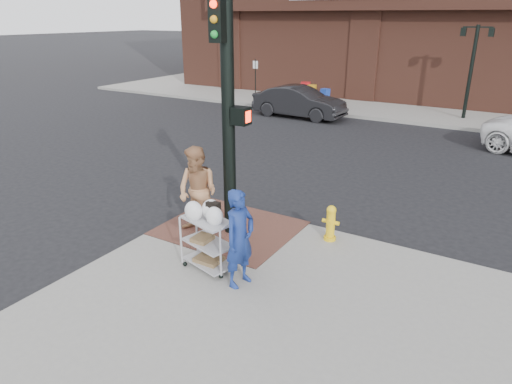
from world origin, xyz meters
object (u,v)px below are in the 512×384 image
Objects in this scene: utility_cart at (208,238)px; fire_hydrant at (331,223)px; traffic_signal_pole at (228,108)px; sedan_dark at (299,102)px; lamp_post at (472,62)px; woman_blue at (240,238)px; pedestrian_tan at (198,192)px.

fire_hydrant is (1.48, 2.20, -0.20)m from utility_cart.
traffic_signal_pole is 13.04m from sedan_dark.
sedan_dark is at bearing -155.49° from lamp_post.
utility_cart is at bearing 87.92° from woman_blue.
fire_hydrant is at bearing 56.08° from utility_cart.
pedestrian_tan reaches higher than sedan_dark.
lamp_post is at bearing 80.76° from traffic_signal_pole.
traffic_signal_pole is at bearing -158.99° from fire_hydrant.
pedestrian_tan is 1.52m from utility_cart.
traffic_signal_pole is 3.80× the size of utility_cart.
woman_blue is 0.40× the size of sedan_dark.
pedestrian_tan reaches higher than woman_blue.
woman_blue is at bearing -31.76° from pedestrian_tan.
sedan_dark is (-4.33, 12.12, -2.11)m from traffic_signal_pole.
utility_cart is (0.49, -1.44, -2.08)m from traffic_signal_pole.
lamp_post is 15.43m from traffic_signal_pole.
woman_blue reaches higher than fire_hydrant.
woman_blue is 1.32× the size of utility_cart.
sedan_dark is at bearing 109.57° from utility_cart.
pedestrian_tan is 2.82m from fire_hydrant.
utility_cart is (1.04, -1.05, -0.35)m from pedestrian_tan.
sedan_dark is at bearing 108.48° from pedestrian_tan.
lamp_post reaches higher than pedestrian_tan.
pedestrian_tan is at bearing -100.96° from lamp_post.
traffic_signal_pole is at bearing 47.46° from woman_blue.
utility_cart reaches higher than sedan_dark.
traffic_signal_pole is 1.14× the size of sedan_dark.
woman_blue is 0.92× the size of pedestrian_tan.
sedan_dark reaches higher than fire_hydrant.
lamp_post reaches higher than sedan_dark.
lamp_post is 3.04× the size of utility_cart.
sedan_dark is at bearing 119.01° from fire_hydrant.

